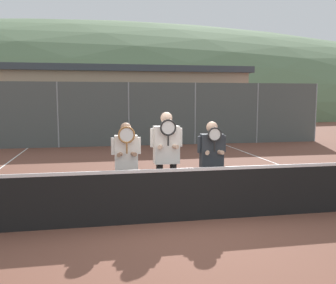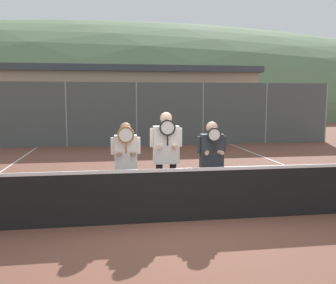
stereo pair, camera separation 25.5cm
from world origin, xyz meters
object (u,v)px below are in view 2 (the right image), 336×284
(player_center_right, at_px, (212,158))
(player_leftmost, at_px, (126,160))
(car_left_of_center, at_px, (143,123))
(car_center, at_px, (248,120))
(player_center_left, at_px, (166,152))
(car_far_left, at_px, (35,123))

(player_center_right, bearing_deg, player_leftmost, 176.07)
(car_left_of_center, relative_size, car_center, 0.97)
(player_leftmost, bearing_deg, car_center, 59.80)
(player_center_left, relative_size, car_far_left, 0.44)
(player_center_left, height_order, car_center, player_center_left)
(player_center_left, height_order, car_left_of_center, player_center_left)
(player_center_right, bearing_deg, car_far_left, 114.46)
(player_leftmost, relative_size, car_left_of_center, 0.36)
(player_center_left, distance_m, player_center_right, 0.87)
(car_far_left, bearing_deg, player_center_right, -65.54)
(player_center_left, relative_size, car_left_of_center, 0.40)
(player_leftmost, relative_size, car_far_left, 0.39)
(player_center_left, xyz_separation_m, player_center_right, (0.86, -0.11, -0.12))
(car_left_of_center, distance_m, car_center, 5.55)
(player_center_left, bearing_deg, car_center, 62.63)
(player_leftmost, relative_size, player_center_right, 0.99)
(car_left_of_center, bearing_deg, car_center, 1.29)
(player_center_right, distance_m, car_far_left, 13.48)
(player_leftmost, xyz_separation_m, car_left_of_center, (1.35, 11.72, -0.11))
(car_far_left, distance_m, car_left_of_center, 5.32)
(car_center, bearing_deg, player_leftmost, -120.20)
(car_far_left, relative_size, car_center, 0.90)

